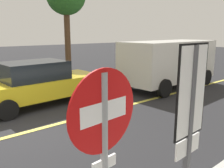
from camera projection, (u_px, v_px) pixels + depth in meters
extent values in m
plane|color=#262628|center=(23.00, 133.00, 6.39)|extent=(80.00, 80.00, 0.00)
cube|color=#E0D14C|center=(110.00, 110.00, 8.26)|extent=(28.00, 0.16, 0.01)
cylinder|color=red|center=(104.00, 111.00, 2.08)|extent=(0.76, 0.09, 0.76)
cube|color=white|center=(104.00, 111.00, 2.08)|extent=(0.53, 0.07, 0.18)
cube|color=white|center=(104.00, 164.00, 2.18)|extent=(0.28, 0.05, 0.11)
cube|color=#4C4C51|center=(187.00, 160.00, 2.66)|extent=(0.06, 0.06, 2.50)
cube|color=white|center=(192.00, 91.00, 2.50)|extent=(0.50, 0.04, 0.95)
cube|color=black|center=(192.00, 91.00, 2.50)|extent=(0.54, 0.04, 0.99)
cube|color=white|center=(188.00, 146.00, 2.63)|extent=(0.45, 0.04, 0.20)
cube|color=silver|center=(169.00, 60.00, 11.52)|extent=(5.29, 2.25, 1.82)
cube|color=black|center=(141.00, 55.00, 10.06)|extent=(0.25, 1.85, 0.80)
cylinder|color=black|center=(164.00, 88.00, 9.82)|extent=(0.77, 0.30, 0.76)
cylinder|color=black|center=(128.00, 81.00, 11.26)|extent=(0.77, 0.30, 0.76)
cylinder|color=black|center=(206.00, 77.00, 12.16)|extent=(0.77, 0.30, 0.76)
cylinder|color=black|center=(172.00, 72.00, 13.60)|extent=(0.77, 0.30, 0.76)
cube|color=gold|center=(41.00, 87.00, 8.88)|extent=(4.65, 2.01, 0.64)
cube|color=black|center=(34.00, 71.00, 8.59)|extent=(2.27, 1.66, 0.64)
cylinder|color=black|center=(64.00, 85.00, 10.61)|extent=(0.65, 0.26, 0.64)
cylinder|color=black|center=(89.00, 93.00, 9.36)|extent=(0.65, 0.26, 0.64)
cylinder|color=black|center=(8.00, 110.00, 7.29)|extent=(0.65, 0.26, 0.64)
cylinder|color=#513823|center=(68.00, 44.00, 13.25)|extent=(0.32, 0.32, 3.95)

